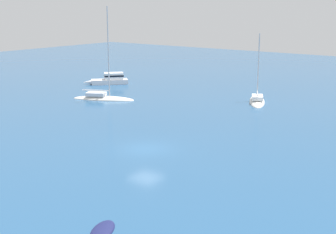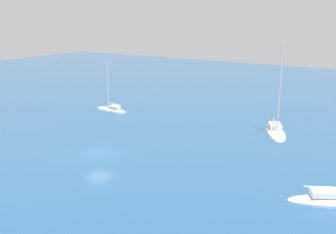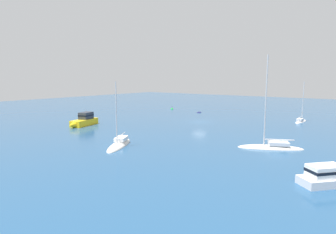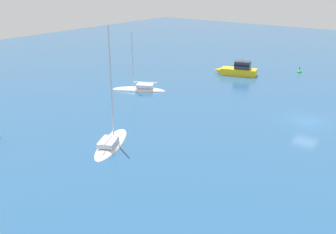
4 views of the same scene
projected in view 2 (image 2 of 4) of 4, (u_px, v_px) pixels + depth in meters
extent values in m
plane|color=navy|center=(98.00, 154.00, 42.23)|extent=(160.00, 160.00, 0.00)
ellipsoid|color=white|center=(111.00, 110.00, 61.09)|extent=(5.67, 1.58, 0.73)
cube|color=silver|center=(115.00, 107.00, 60.57)|extent=(1.73, 1.00, 0.38)
cylinder|color=silver|center=(108.00, 83.00, 60.38)|extent=(0.14, 0.14, 7.35)
cylinder|color=silver|center=(115.00, 104.00, 60.44)|extent=(2.53, 0.23, 0.11)
cube|color=white|center=(325.00, 193.00, 31.62)|extent=(2.58, 2.17, 0.45)
cylinder|color=silver|center=(326.00, 187.00, 31.51)|extent=(3.04, 1.68, 0.11)
ellipsoid|color=silver|center=(276.00, 133.00, 49.74)|extent=(5.25, 7.81, 0.85)
cube|color=silver|center=(275.00, 126.00, 50.46)|extent=(2.31, 2.71, 0.43)
cylinder|color=silver|center=(280.00, 87.00, 47.54)|extent=(0.15, 0.15, 10.73)
cylinder|color=silver|center=(275.00, 122.00, 50.39)|extent=(1.64, 3.16, 0.12)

